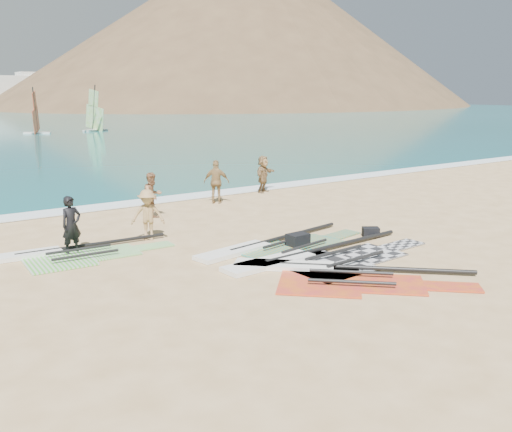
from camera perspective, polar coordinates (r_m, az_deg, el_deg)
ground at (r=13.99m, az=13.60°, el=-6.30°), size 300.00×300.00×0.00m
surf_line at (r=23.65m, az=-9.32°, el=1.54°), size 300.00×1.20×0.04m
headland_main at (r=168.16m, az=-0.82°, el=10.97°), size 143.00×143.00×45.00m
headland_minor at (r=197.57m, az=6.05°, el=11.12°), size 70.00×70.00×28.00m
rig_grey at (r=15.22m, az=6.27°, el=-4.28°), size 6.33×2.55×0.20m
rig_green at (r=16.36m, az=-18.80°, el=-3.70°), size 5.30×2.21×0.20m
rig_orange at (r=16.20m, az=1.76°, el=-3.18°), size 5.74×2.68×0.20m
rig_red at (r=14.01m, az=7.49°, el=-5.81°), size 4.82×5.17×0.20m
gear_bag_near at (r=16.46m, az=4.19°, el=-2.43°), size 0.64×0.48×0.39m
gear_bag_far at (r=17.88m, az=11.40°, el=-1.60°), size 0.61×0.57×0.30m
person_wetsuit at (r=16.36m, az=-17.98°, el=-0.89°), size 0.67×0.52×1.62m
beachgoer_left at (r=20.25m, az=-10.30°, el=2.02°), size 0.94×0.83×1.63m
beachgoer_mid at (r=17.36m, az=-10.78°, el=0.11°), size 1.15×1.00×1.54m
beachgoer_back at (r=22.66m, az=-3.97°, el=3.42°), size 1.05×0.97×1.73m
beachgoer_right at (r=25.13m, az=0.72°, el=4.22°), size 1.55×1.15×1.63m
windsurfer_centre at (r=63.58m, az=-21.14°, el=8.90°), size 2.70×2.93×4.79m
windsurfer_right at (r=65.63m, az=-15.84°, el=9.39°), size 2.87×3.26×5.04m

